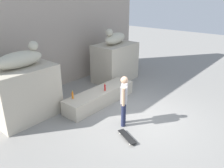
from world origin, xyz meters
TOP-DOWN VIEW (x-y plane):
  - ground_plane at (0.00, 0.00)m, footprint 40.00×40.00m
  - facade_wall at (0.00, 4.77)m, footprint 11.02×0.60m
  - pedestal_left at (-2.41, 3.02)m, footprint 2.10×1.35m
  - pedestal_right at (2.41, 3.02)m, footprint 2.10×1.35m
  - statue_reclining_left at (-2.37, 3.02)m, footprint 1.61×0.58m
  - statue_reclining_right at (2.37, 3.01)m, footprint 1.67×0.84m
  - ledge_block at (0.00, 1.80)m, footprint 3.20×0.81m
  - skater at (-0.66, 0.16)m, footprint 0.47×0.36m
  - skateboard at (-1.22, -0.40)m, footprint 0.51×0.81m
  - bottle_red at (0.10, 1.63)m, footprint 0.06×0.06m
  - bottle_orange at (-1.17, 2.03)m, footprint 0.07×0.07m

SIDE VIEW (x-z plane):
  - ground_plane at x=0.00m, z-range 0.00..0.00m
  - skateboard at x=-1.22m, z-range 0.02..0.10m
  - ledge_block at x=0.00m, z-range 0.00..0.55m
  - bottle_orange at x=-1.17m, z-range 0.53..0.82m
  - bottle_red at x=0.10m, z-range 0.53..0.83m
  - pedestal_left at x=-2.41m, z-range 0.00..1.81m
  - pedestal_right at x=2.41m, z-range 0.00..1.81m
  - skater at x=-0.66m, z-range 0.09..1.76m
  - statue_reclining_left at x=-2.37m, z-range 1.70..2.48m
  - statue_reclining_right at x=2.37m, z-range 1.70..2.48m
  - facade_wall at x=0.00m, z-range 0.00..5.29m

